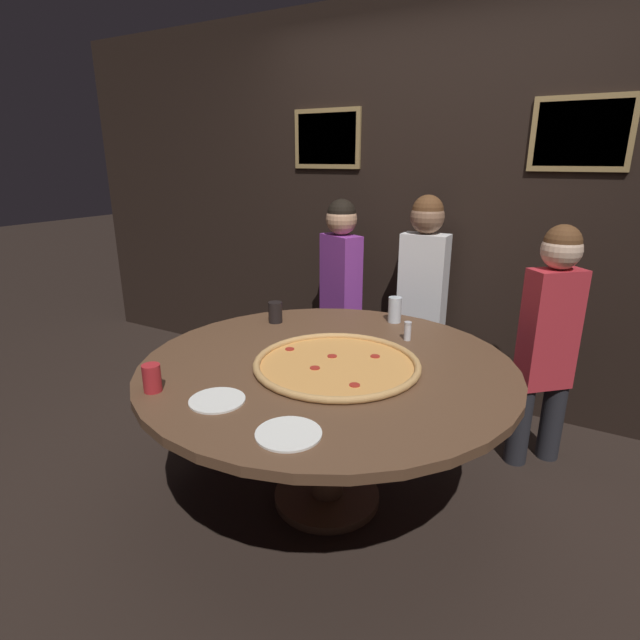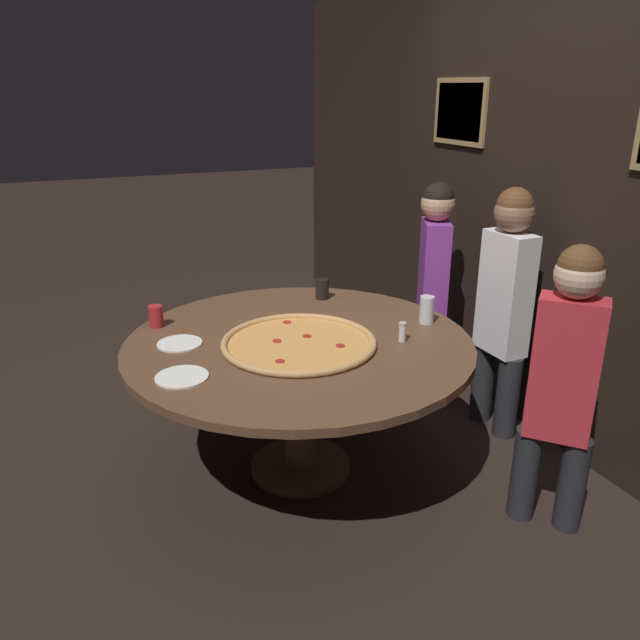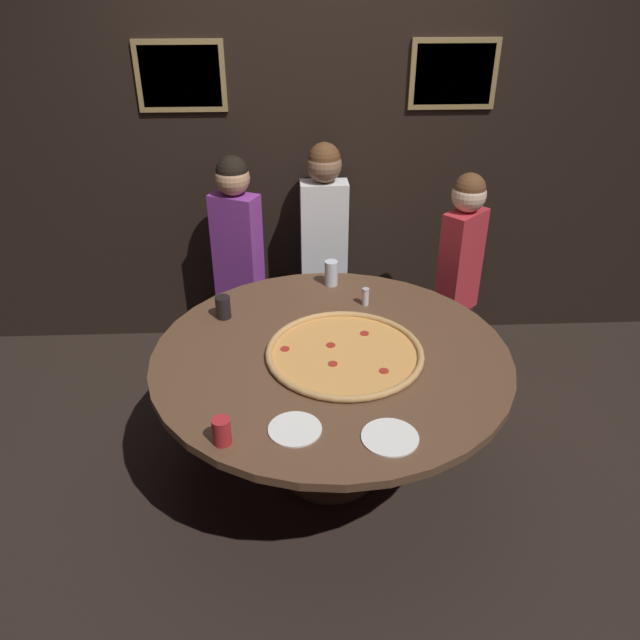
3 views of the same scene
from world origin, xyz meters
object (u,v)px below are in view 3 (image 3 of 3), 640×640
at_px(giant_pizza, 345,353).
at_px(drink_cup_beside_pizza, 223,307).
at_px(white_plate_beside_cup, 390,437).
at_px(diner_far_right, 324,239).
at_px(white_plate_right_side, 295,429).
at_px(drink_cup_centre_back, 331,273).
at_px(drink_cup_near_right, 222,431).
at_px(diner_side_right, 238,251).
at_px(dining_table, 331,373).
at_px(condiment_shaker, 365,297).
at_px(diner_centre_back, 460,266).

bearing_deg(giant_pizza, drink_cup_beside_pizza, 147.48).
bearing_deg(white_plate_beside_cup, diner_far_right, 95.20).
xyz_separation_m(white_plate_beside_cup, white_plate_right_side, (-0.37, 0.07, 0.00)).
distance_m(giant_pizza, drink_cup_centre_back, 0.73).
xyz_separation_m(giant_pizza, white_plate_beside_cup, (0.13, -0.59, -0.01)).
height_order(drink_cup_centre_back, diner_far_right, diner_far_right).
height_order(giant_pizza, drink_cup_near_right, drink_cup_near_right).
bearing_deg(white_plate_beside_cup, drink_cup_near_right, 179.61).
bearing_deg(diner_side_right, drink_cup_near_right, 116.99).
bearing_deg(white_plate_right_side, drink_cup_near_right, -167.75).
bearing_deg(white_plate_right_side, diner_far_right, 83.38).
bearing_deg(drink_cup_near_right, dining_table, 52.96).
height_order(dining_table, drink_cup_beside_pizza, drink_cup_beside_pizza).
xyz_separation_m(condiment_shaker, diner_side_right, (-0.72, 0.64, -0.01)).
relative_size(dining_table, drink_cup_beside_pizza, 14.48).
bearing_deg(diner_far_right, white_plate_beside_cup, 93.95).
xyz_separation_m(dining_table, white_plate_right_side, (-0.18, -0.55, 0.12)).
xyz_separation_m(drink_cup_beside_pizza, white_plate_right_side, (0.36, -0.90, -0.05)).
xyz_separation_m(giant_pizza, drink_cup_beside_pizza, (-0.60, 0.38, 0.05)).
xyz_separation_m(white_plate_right_side, diner_side_right, (-0.34, 1.64, 0.03)).
bearing_deg(drink_cup_centre_back, white_plate_beside_cup, -83.42).
bearing_deg(condiment_shaker, drink_cup_centre_back, 124.79).
relative_size(condiment_shaker, diner_centre_back, 0.07).
xyz_separation_m(white_plate_beside_cup, diner_side_right, (-0.71, 1.71, 0.03)).
bearing_deg(giant_pizza, dining_table, 158.41).
xyz_separation_m(drink_cup_beside_pizza, diner_far_right, (0.56, 0.86, 0.00)).
distance_m(drink_cup_near_right, condiment_shaker, 1.25).
bearing_deg(drink_cup_centre_back, diner_side_right, 144.21).
relative_size(drink_cup_centre_back, diner_centre_back, 0.11).
distance_m(drink_cup_beside_pizza, white_plate_right_side, 0.97).
relative_size(diner_centre_back, diner_side_right, 0.96).
relative_size(dining_table, giant_pizza, 2.28).
height_order(dining_table, condiment_shaker, condiment_shaker).
distance_m(drink_cup_centre_back, diner_far_right, 0.52).
bearing_deg(drink_cup_near_right, diner_centre_back, 49.30).
bearing_deg(diner_side_right, drink_cup_centre_back, 169.28).
height_order(drink_cup_beside_pizza, condiment_shaker, drink_cup_beside_pizza).
height_order(white_plate_right_side, diner_side_right, diner_side_right).
bearing_deg(drink_cup_beside_pizza, drink_cup_near_right, -85.28).
xyz_separation_m(dining_table, diner_far_right, (0.03, 1.21, 0.18)).
bearing_deg(diner_far_right, dining_table, 87.51).
relative_size(white_plate_beside_cup, white_plate_right_side, 1.05).
relative_size(drink_cup_near_right, diner_far_right, 0.08).
relative_size(drink_cup_centre_back, white_plate_right_side, 0.67).
xyz_separation_m(white_plate_beside_cup, diner_far_right, (-0.17, 1.82, 0.06)).
height_order(drink_cup_near_right, drink_cup_beside_pizza, drink_cup_beside_pizza).
xyz_separation_m(drink_cup_near_right, drink_cup_beside_pizza, (-0.08, 0.96, 0.00)).
xyz_separation_m(drink_cup_beside_pizza, white_plate_beside_cup, (0.73, -0.97, -0.05)).
height_order(giant_pizza, drink_cup_beside_pizza, drink_cup_beside_pizza).
relative_size(diner_far_right, diner_side_right, 1.03).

